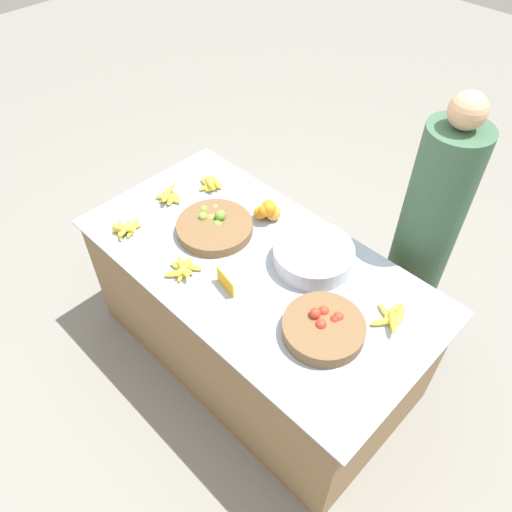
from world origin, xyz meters
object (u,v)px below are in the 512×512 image
at_px(lime_bowl, 214,226).
at_px(vendor_person, 422,243).
at_px(tomato_basket, 323,328).
at_px(price_sign, 225,282).
at_px(metal_bowl, 313,255).

xyz_separation_m(lime_bowl, vendor_person, (0.79, 0.71, -0.07)).
relative_size(tomato_basket, price_sign, 2.63).
distance_m(price_sign, vendor_person, 1.05).
distance_m(lime_bowl, vendor_person, 1.07).
bearing_deg(metal_bowl, vendor_person, 61.02).
relative_size(price_sign, vendor_person, 0.09).
bearing_deg(lime_bowl, vendor_person, 41.95).
height_order(tomato_basket, metal_bowl, tomato_basket).
relative_size(tomato_basket, metal_bowl, 0.91).
height_order(price_sign, vendor_person, vendor_person).
bearing_deg(vendor_person, price_sign, -116.58).
bearing_deg(lime_bowl, metal_bowl, 20.16).
bearing_deg(price_sign, lime_bowl, 156.13).
relative_size(lime_bowl, price_sign, 2.91).
bearing_deg(tomato_basket, vendor_person, 90.30).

